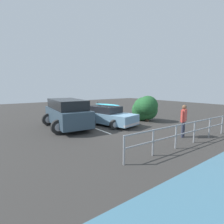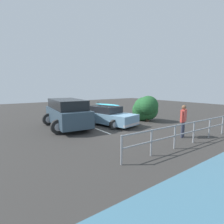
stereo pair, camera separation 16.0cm
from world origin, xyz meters
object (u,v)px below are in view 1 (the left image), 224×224
Objects in this scene: suv_car at (67,113)px; bush_near_left at (145,108)px; person_bystander at (184,118)px; sedan_car at (107,116)px.

bush_near_left reaches higher than suv_car.
bush_near_left is at bearing 165.57° from suv_car.
suv_car reaches higher than person_bystander.
person_bystander is at bearing 105.39° from sedan_car.
sedan_car is at bearing -13.82° from bush_near_left.
suv_car is 7.02m from person_bystander.
person_bystander is (-1.39, 5.05, 0.41)m from sedan_car.
suv_car is 2.80× the size of person_bystander.
suv_car is at bearing -14.43° from bush_near_left.
sedan_car is at bearing 164.84° from suv_car.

